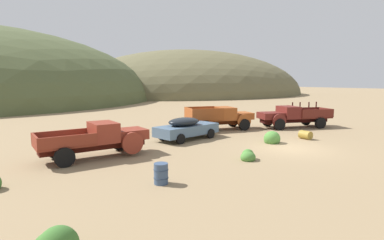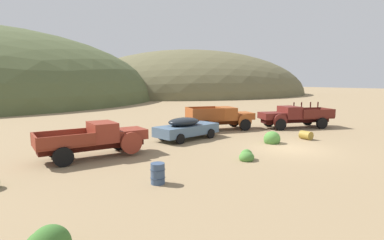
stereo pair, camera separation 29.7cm
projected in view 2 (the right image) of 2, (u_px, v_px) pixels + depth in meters
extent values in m
plane|color=#937A56|center=(289.00, 148.00, 18.78)|extent=(300.00, 300.00, 0.00)
ellipsoid|color=brown|center=(194.00, 94.00, 90.81)|extent=(71.15, 55.21, 25.50)
cube|color=#42140D|center=(93.00, 145.00, 16.51)|extent=(5.50, 1.02, 0.36)
cube|color=maroon|center=(129.00, 134.00, 17.56)|extent=(1.77, 1.64, 0.55)
cube|color=#B7B2A8|center=(142.00, 133.00, 18.01)|extent=(0.10, 1.10, 0.44)
cylinder|color=maroon|center=(131.00, 143.00, 16.69)|extent=(1.20, 0.21, 1.20)
cylinder|color=maroon|center=(119.00, 138.00, 18.27)|extent=(1.20, 0.21, 1.20)
cube|color=maroon|center=(102.00, 132.00, 16.71)|extent=(1.31, 1.87, 1.05)
cube|color=black|center=(113.00, 127.00, 16.99)|extent=(0.08, 1.56, 0.59)
cube|color=maroon|center=(64.00, 144.00, 15.66)|extent=(2.81, 1.98, 0.12)
cube|color=maroon|center=(67.00, 141.00, 14.82)|extent=(2.77, 0.16, 0.55)
cube|color=maroon|center=(59.00, 135.00, 16.41)|extent=(2.77, 0.16, 0.55)
cube|color=maroon|center=(34.00, 141.00, 14.89)|extent=(0.14, 1.92, 0.55)
cylinder|color=black|center=(119.00, 142.00, 18.34)|extent=(0.97, 0.30, 0.96)
cylinder|color=black|center=(63.00, 157.00, 14.76)|extent=(0.97, 0.30, 0.96)
cylinder|color=black|center=(56.00, 149.00, 16.42)|extent=(0.97, 0.30, 0.96)
cube|color=slate|center=(187.00, 130.00, 21.68)|extent=(5.06, 2.82, 0.68)
ellipsoid|color=black|center=(184.00, 122.00, 21.40)|extent=(2.77, 2.12, 0.57)
ellipsoid|color=slate|center=(208.00, 126.00, 23.16)|extent=(1.34, 1.68, 0.61)
cylinder|color=black|center=(211.00, 134.00, 22.08)|extent=(0.71, 0.34, 0.68)
cylinder|color=black|center=(193.00, 131.00, 23.41)|extent=(0.71, 0.34, 0.68)
cylinder|color=black|center=(180.00, 139.00, 20.03)|extent=(0.71, 0.34, 0.68)
cylinder|color=black|center=(162.00, 135.00, 21.36)|extent=(0.71, 0.34, 0.68)
cube|color=#51220D|center=(221.00, 122.00, 25.96)|extent=(5.41, 2.36, 0.36)
cube|color=#A34C1E|center=(242.00, 116.00, 26.47)|extent=(2.09, 2.15, 0.55)
cube|color=#B7B2A8|center=(250.00, 116.00, 26.70)|extent=(0.40, 1.20, 0.44)
cylinder|color=#A34C1E|center=(245.00, 121.00, 25.45)|extent=(1.21, 0.49, 1.20)
cylinder|color=#A34C1E|center=(234.00, 118.00, 27.45)|extent=(1.21, 0.49, 1.20)
cube|color=#A34C1E|center=(226.00, 113.00, 26.01)|extent=(1.72, 2.29, 1.05)
cube|color=black|center=(232.00, 111.00, 26.15)|extent=(0.50, 1.68, 0.59)
cube|color=#97471E|center=(204.00, 120.00, 25.50)|extent=(3.16, 2.76, 0.12)
cube|color=#97471E|center=(209.00, 115.00, 24.42)|extent=(2.63, 0.80, 0.95)
cube|color=#97471E|center=(200.00, 112.00, 26.44)|extent=(2.63, 0.80, 0.95)
cube|color=#97471E|center=(189.00, 114.00, 25.05)|extent=(0.65, 2.08, 0.95)
cylinder|color=black|center=(245.00, 125.00, 25.44)|extent=(1.00, 0.52, 0.96)
cylinder|color=black|center=(234.00, 121.00, 27.54)|extent=(1.00, 0.52, 0.96)
cylinder|color=black|center=(206.00, 127.00, 24.44)|extent=(1.00, 0.52, 0.96)
cylinder|color=black|center=(198.00, 123.00, 26.54)|extent=(1.00, 0.52, 0.96)
cube|color=black|center=(295.00, 120.00, 26.99)|extent=(6.05, 2.98, 0.36)
cube|color=maroon|center=(272.00, 116.00, 26.45)|extent=(2.39, 2.26, 0.55)
cube|color=#B7B2A8|center=(262.00, 116.00, 26.27)|extent=(0.48, 1.13, 0.44)
cylinder|color=maroon|center=(269.00, 118.00, 27.54)|extent=(1.19, 0.58, 1.20)
cylinder|color=maroon|center=(280.00, 121.00, 25.57)|extent=(1.19, 0.58, 1.20)
cube|color=maroon|center=(289.00, 112.00, 26.78)|extent=(2.00, 2.33, 1.05)
cube|color=black|center=(283.00, 110.00, 26.61)|extent=(0.62, 1.59, 0.59)
cube|color=maroon|center=(312.00, 117.00, 27.31)|extent=(3.59, 2.98, 0.12)
cube|color=maroon|center=(306.00, 111.00, 28.25)|extent=(2.92, 1.14, 0.70)
cube|color=maroon|center=(319.00, 114.00, 26.27)|extent=(2.92, 1.14, 0.70)
cube|color=maroon|center=(327.00, 112.00, 27.57)|extent=(0.79, 1.97, 0.70)
cube|color=black|center=(318.00, 105.00, 28.44)|extent=(0.10, 0.10, 0.50)
cube|color=black|center=(311.00, 105.00, 28.28)|extent=(0.10, 0.10, 0.50)
cube|color=black|center=(302.00, 105.00, 28.08)|extent=(0.10, 0.10, 0.50)
cube|color=black|center=(294.00, 105.00, 27.92)|extent=(0.10, 0.10, 0.50)
cylinder|color=black|center=(269.00, 121.00, 27.63)|extent=(1.00, 0.59, 0.96)
cylinder|color=black|center=(280.00, 125.00, 25.55)|extent=(1.00, 0.59, 0.96)
cylinder|color=black|center=(308.00, 120.00, 28.46)|extent=(1.00, 0.59, 0.96)
cylinder|color=black|center=(322.00, 123.00, 26.38)|extent=(1.00, 0.59, 0.96)
cylinder|color=#384C6B|center=(158.00, 173.00, 12.34)|extent=(0.57, 0.57, 0.85)
torus|color=#27354A|center=(158.00, 169.00, 12.31)|extent=(0.61, 0.61, 0.03)
torus|color=#27354A|center=(158.00, 178.00, 12.36)|extent=(0.61, 0.61, 0.03)
cylinder|color=olive|center=(306.00, 135.00, 21.66)|extent=(0.63, 0.85, 0.60)
ellipsoid|color=#4C8438|center=(272.00, 139.00, 20.34)|extent=(1.15, 1.03, 1.03)
ellipsoid|color=#4C8438|center=(272.00, 141.00, 20.18)|extent=(0.80, 0.72, 0.77)
ellipsoid|color=#4C8438|center=(247.00, 157.00, 15.95)|extent=(0.83, 0.75, 0.59)
ellipsoid|color=#4C8438|center=(246.00, 156.00, 16.21)|extent=(0.69, 0.62, 0.69)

